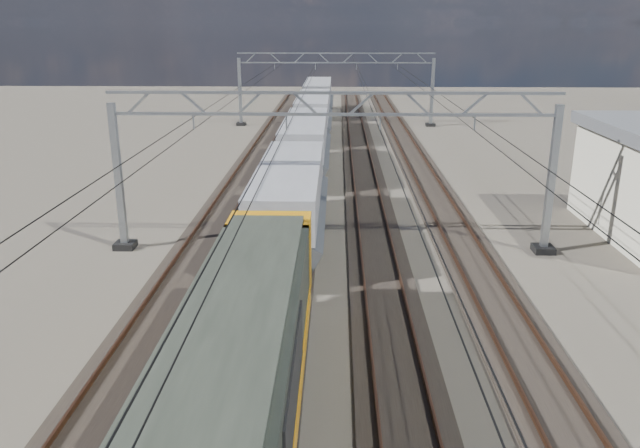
{
  "coord_description": "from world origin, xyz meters",
  "views": [
    {
      "loc": [
        0.17,
        -22.61,
        9.85
      ],
      "look_at": [
        -0.46,
        0.43,
        2.4
      ],
      "focal_mm": 35.0,
      "sensor_mm": 36.0,
      "label": 1
    }
  ],
  "objects_px": {
    "catenary_gantry_mid": "(333,166)",
    "hopper_wagon_mid": "(305,141)",
    "catenary_gantry_far": "(336,86)",
    "hopper_wagon_lead": "(289,196)",
    "hopper_wagon_third": "(313,112)",
    "locomotive": "(221,438)",
    "hopper_wagon_fourth": "(318,95)"
  },
  "relations": [
    {
      "from": "catenary_gantry_mid",
      "to": "hopper_wagon_mid",
      "type": "bearing_deg",
      "value": 97.47
    },
    {
      "from": "catenary_gantry_far",
      "to": "hopper_wagon_mid",
      "type": "xyz_separation_m",
      "value": [
        -2.0,
        -20.75,
        -1.67
      ]
    },
    {
      "from": "catenary_gantry_far",
      "to": "hopper_wagon_lead",
      "type": "bearing_deg",
      "value": -93.28
    },
    {
      "from": "catenary_gantry_far",
      "to": "hopper_wagon_third",
      "type": "xyz_separation_m",
      "value": [
        -2.0,
        -6.55,
        -1.67
      ]
    },
    {
      "from": "locomotive",
      "to": "hopper_wagon_lead",
      "type": "height_order",
      "value": "locomotive"
    },
    {
      "from": "hopper_wagon_lead",
      "to": "hopper_wagon_mid",
      "type": "distance_m",
      "value": 14.2
    },
    {
      "from": "hopper_wagon_lead",
      "to": "hopper_wagon_fourth",
      "type": "distance_m",
      "value": 42.6
    },
    {
      "from": "hopper_wagon_lead",
      "to": "hopper_wagon_fourth",
      "type": "relative_size",
      "value": 1.0
    },
    {
      "from": "catenary_gantry_mid",
      "to": "locomotive",
      "type": "distance_m",
      "value": 16.84
    },
    {
      "from": "locomotive",
      "to": "hopper_wagon_mid",
      "type": "relative_size",
      "value": 1.62
    },
    {
      "from": "hopper_wagon_fourth",
      "to": "hopper_wagon_mid",
      "type": "bearing_deg",
      "value": -90.0
    },
    {
      "from": "catenary_gantry_far",
      "to": "hopper_wagon_third",
      "type": "height_order",
      "value": "catenary_gantry_far"
    },
    {
      "from": "locomotive",
      "to": "hopper_wagon_third",
      "type": "height_order",
      "value": "locomotive"
    },
    {
      "from": "catenary_gantry_far",
      "to": "hopper_wagon_mid",
      "type": "height_order",
      "value": "catenary_gantry_far"
    },
    {
      "from": "catenary_gantry_far",
      "to": "locomotive",
      "type": "bearing_deg",
      "value": -92.18
    },
    {
      "from": "hopper_wagon_mid",
      "to": "catenary_gantry_mid",
      "type": "bearing_deg",
      "value": -82.53
    },
    {
      "from": "locomotive",
      "to": "hopper_wagon_fourth",
      "type": "bearing_deg",
      "value": 90.0
    },
    {
      "from": "catenary_gantry_mid",
      "to": "hopper_wagon_lead",
      "type": "height_order",
      "value": "catenary_gantry_mid"
    },
    {
      "from": "catenary_gantry_far",
      "to": "hopper_wagon_third",
      "type": "distance_m",
      "value": 7.05
    },
    {
      "from": "catenary_gantry_far",
      "to": "locomotive",
      "type": "distance_m",
      "value": 52.71
    },
    {
      "from": "hopper_wagon_mid",
      "to": "hopper_wagon_fourth",
      "type": "height_order",
      "value": "same"
    },
    {
      "from": "locomotive",
      "to": "hopper_wagon_lead",
      "type": "relative_size",
      "value": 1.62
    },
    {
      "from": "catenary_gantry_far",
      "to": "hopper_wagon_fourth",
      "type": "height_order",
      "value": "catenary_gantry_far"
    },
    {
      "from": "hopper_wagon_fourth",
      "to": "catenary_gantry_mid",
      "type": "bearing_deg",
      "value": -87.38
    },
    {
      "from": "hopper_wagon_third",
      "to": "locomotive",
      "type": "bearing_deg",
      "value": -90.0
    },
    {
      "from": "catenary_gantry_mid",
      "to": "catenary_gantry_far",
      "type": "relative_size",
      "value": 1.0
    },
    {
      "from": "catenary_gantry_far",
      "to": "hopper_wagon_lead",
      "type": "xyz_separation_m",
      "value": [
        -2.0,
        -34.95,
        -1.67
      ]
    },
    {
      "from": "locomotive",
      "to": "catenary_gantry_mid",
      "type": "bearing_deg",
      "value": 83.15
    },
    {
      "from": "hopper_wagon_lead",
      "to": "hopper_wagon_mid",
      "type": "relative_size",
      "value": 1.0
    },
    {
      "from": "hopper_wagon_lead",
      "to": "locomotive",
      "type": "bearing_deg",
      "value": -90.0
    },
    {
      "from": "hopper_wagon_third",
      "to": "hopper_wagon_fourth",
      "type": "xyz_separation_m",
      "value": [
        0.0,
        14.2,
        0.0
      ]
    },
    {
      "from": "locomotive",
      "to": "hopper_wagon_mid",
      "type": "xyz_separation_m",
      "value": [
        -0.0,
        31.9,
        -0.09
      ]
    }
  ]
}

